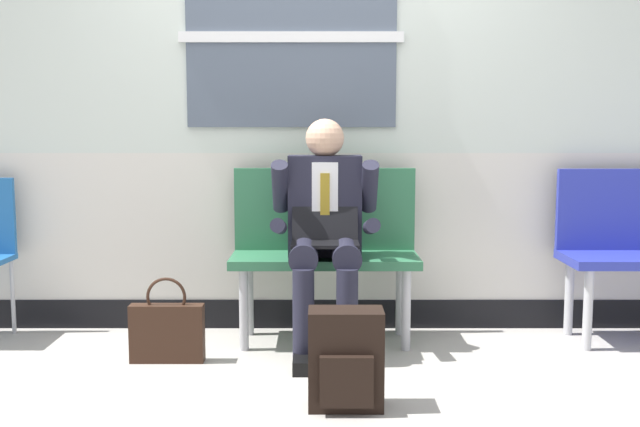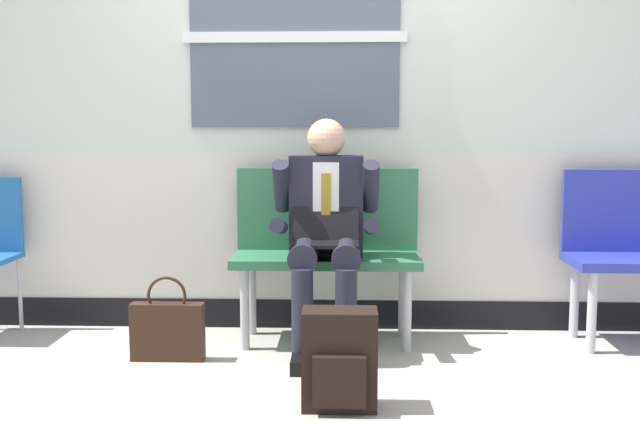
% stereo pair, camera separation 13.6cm
% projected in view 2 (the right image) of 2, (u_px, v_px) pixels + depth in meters
% --- Properties ---
extents(ground_plane, '(18.00, 18.00, 0.00)m').
position_uv_depth(ground_plane, '(313.00, 363.00, 3.76)').
color(ground_plane, '#9E9991').
extents(station_wall, '(5.14, 0.17, 3.14)m').
position_uv_depth(station_wall, '(318.00, 65.00, 4.29)').
color(station_wall, beige).
rests_on(station_wall, ground).
extents(bench_with_person, '(1.03, 0.42, 0.97)m').
position_uv_depth(bench_with_person, '(327.00, 242.00, 4.13)').
color(bench_with_person, '#2D6B47').
rests_on(bench_with_person, ground).
extents(person_seated, '(0.57, 0.70, 1.24)m').
position_uv_depth(person_seated, '(326.00, 227.00, 3.92)').
color(person_seated, '#1E1E2D').
rests_on(person_seated, ground).
extents(backpack, '(0.32, 0.21, 0.43)m').
position_uv_depth(backpack, '(340.00, 361.00, 3.13)').
color(backpack, black).
rests_on(backpack, ground).
extents(handbag, '(0.38, 0.08, 0.44)m').
position_uv_depth(handbag, '(168.00, 329.00, 3.79)').
color(handbag, '#331E14').
rests_on(handbag, ground).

